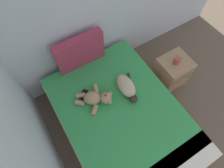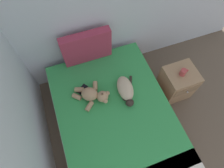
{
  "view_description": "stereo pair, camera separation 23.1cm",
  "coord_description": "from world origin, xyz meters",
  "views": [
    {
      "loc": [
        0.4,
        2.5,
        2.62
      ],
      "look_at": [
        1.0,
        3.48,
        0.54
      ],
      "focal_mm": 30.01,
      "sensor_mm": 36.0,
      "label": 1
    },
    {
      "loc": [
        0.6,
        2.4,
        2.62
      ],
      "look_at": [
        1.0,
        3.48,
        0.54
      ],
      "focal_mm": 30.01,
      "sensor_mm": 36.0,
      "label": 2
    }
  ],
  "objects": [
    {
      "name": "nightstand",
      "position": [
        1.93,
        3.31,
        0.27
      ],
      "size": [
        0.42,
        0.42,
        0.53
      ],
      "color": "#9E7A56",
      "rests_on": "ground_plane"
    },
    {
      "name": "patterned_cushion",
      "position": [
        0.84,
        4.01,
        0.73
      ],
      "size": [
        0.65,
        0.11,
        0.46
      ],
      "color": "#A5334C",
      "rests_on": "bed"
    },
    {
      "name": "teddy_bear",
      "position": [
        0.73,
        3.4,
        0.56
      ],
      "size": [
        0.45,
        0.37,
        0.15
      ],
      "color": "tan",
      "rests_on": "bed"
    },
    {
      "name": "cell_phone",
      "position": [
        0.62,
        3.56,
        0.5
      ],
      "size": [
        0.16,
        0.15,
        0.01
      ],
      "color": "black",
      "rests_on": "bed"
    },
    {
      "name": "cat",
      "position": [
        1.12,
        3.33,
        0.57
      ],
      "size": [
        0.28,
        0.42,
        0.15
      ],
      "color": "#C6B293",
      "rests_on": "bed"
    },
    {
      "name": "bed",
      "position": [
        0.91,
        3.11,
        0.25
      ],
      "size": [
        1.4,
        1.95,
        0.5
      ],
      "color": "#9E7A56",
      "rests_on": "ground_plane"
    },
    {
      "name": "mug",
      "position": [
        1.91,
        3.31,
        0.58
      ],
      "size": [
        0.12,
        0.08,
        0.09
      ],
      "color": "#B23F3F",
      "rests_on": "nightstand"
    }
  ]
}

